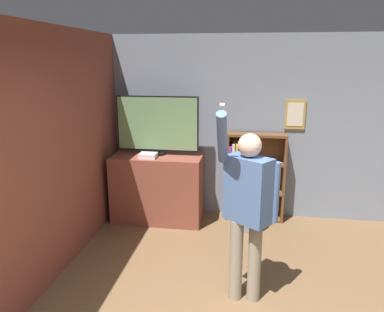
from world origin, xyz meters
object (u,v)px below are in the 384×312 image
(television, at_px, (157,125))
(bookshelf, at_px, (249,177))
(person, at_px, (247,203))
(waste_bin, at_px, (252,216))
(game_console, at_px, (148,155))

(television, bearing_deg, bookshelf, 8.53)
(television, distance_m, person, 2.28)
(television, height_order, waste_bin, television)
(bookshelf, distance_m, person, 2.06)
(person, bearing_deg, television, 161.29)
(game_console, bearing_deg, television, 65.06)
(television, distance_m, game_console, 0.47)
(television, bearing_deg, waste_bin, -9.91)
(television, height_order, bookshelf, television)
(bookshelf, bearing_deg, waste_bin, -81.88)
(person, distance_m, waste_bin, 1.78)
(bookshelf, bearing_deg, person, -90.52)
(waste_bin, bearing_deg, game_console, 178.53)
(television, relative_size, game_console, 4.94)
(bookshelf, bearing_deg, game_console, -164.15)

